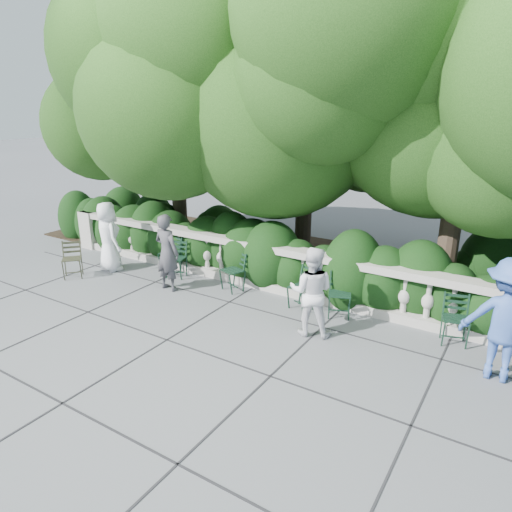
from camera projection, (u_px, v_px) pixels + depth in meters
The scene contains 15 objects.
ground at pixel (226, 324), 8.15m from camera, with size 90.00×90.00×0.00m, color #54575C.
balustrade at pixel (277, 269), 9.44m from camera, with size 12.00×0.44×1.00m.
shrub_hedge at pixel (302, 274), 10.56m from camera, with size 15.00×2.60×1.70m, color black, non-canonical shape.
tree_canopy at pixel (343, 92), 9.10m from camera, with size 15.04×6.52×6.78m.
chair_a at pixel (174, 279), 10.24m from camera, with size 0.44×0.48×0.84m, color black, non-canonical shape.
chair_b at pixel (227, 292), 9.53m from camera, with size 0.44×0.48×0.84m, color black, non-canonical shape.
chair_c at pixel (166, 273), 10.57m from camera, with size 0.44×0.48×0.84m, color black, non-canonical shape.
chair_d at pixel (338, 320), 8.31m from camera, with size 0.44×0.48×0.84m, color black, non-canonical shape.
chair_e at pixel (296, 311), 8.65m from camera, with size 0.44×0.48×0.84m, color black, non-canonical shape.
chair_f at pixel (453, 348), 7.36m from camera, with size 0.44×0.48×0.84m, color black, non-canonical shape.
chair_weathered at pixel (74, 280), 10.20m from camera, with size 0.44×0.48×0.84m, color black, non-canonical shape.
person_businessman at pixel (108, 237), 10.56m from camera, with size 0.79×0.52×1.62m, color white.
person_woman_grey at pixel (167, 253), 9.43m from camera, with size 0.59×0.39×1.63m, color #3D3D41.
person_casual_man at pixel (311, 291), 7.59m from camera, with size 0.75×0.59×1.55m, color white.
person_older_blue at pixel (506, 320), 6.30m from camera, with size 1.16×0.67×1.80m, color #3859A8.
Camera 1 is at (4.36, -5.92, 3.76)m, focal length 32.00 mm.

